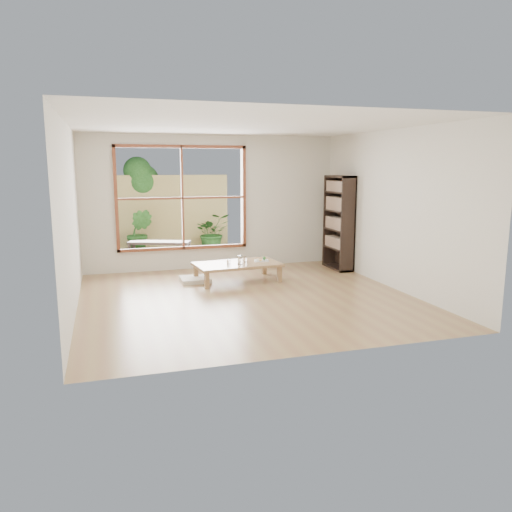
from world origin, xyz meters
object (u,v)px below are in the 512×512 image
(food_tray, at_px, (262,260))
(garden_bench, at_px, (159,244))
(bookshelf, at_px, (339,223))
(low_table, at_px, (237,265))

(food_tray, distance_m, garden_bench, 2.72)
(bookshelf, xyz_separation_m, food_tray, (-1.71, -0.43, -0.57))
(garden_bench, bearing_deg, bookshelf, -7.70)
(food_tray, bearing_deg, bookshelf, 25.96)
(low_table, relative_size, food_tray, 5.48)
(low_table, xyz_separation_m, garden_bench, (-1.11, 2.27, 0.09))
(low_table, bearing_deg, bookshelf, 7.20)
(bookshelf, relative_size, food_tray, 6.49)
(food_tray, xyz_separation_m, garden_bench, (-1.59, 2.22, 0.03))
(low_table, distance_m, garden_bench, 2.53)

